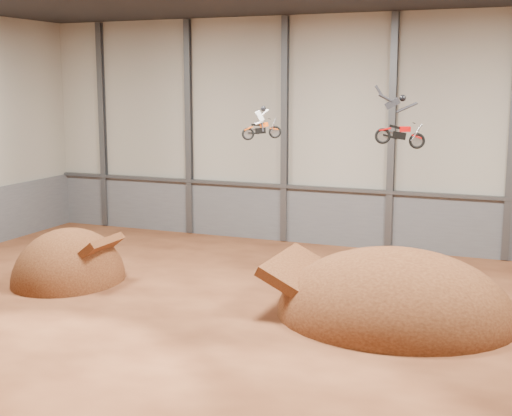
{
  "coord_description": "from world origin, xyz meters",
  "views": [
    {
      "loc": [
        11.6,
        -26.96,
        9.95
      ],
      "look_at": [
        -0.89,
        4.0,
        4.07
      ],
      "focal_mm": 50.0,
      "sensor_mm": 36.0,
      "label": 1
    }
  ],
  "objects_px": {
    "landing_ramp": "(394,317)",
    "fmx_rider_a": "(262,121)",
    "takeoff_ramp": "(69,281)",
    "fmx_rider_b": "(399,118)"
  },
  "relations": [
    {
      "from": "takeoff_ramp",
      "to": "fmx_rider_a",
      "type": "distance_m",
      "value": 12.8
    },
    {
      "from": "landing_ramp",
      "to": "fmx_rider_b",
      "type": "bearing_deg",
      "value": 101.86
    },
    {
      "from": "landing_ramp",
      "to": "fmx_rider_a",
      "type": "relative_size",
      "value": 5.47
    },
    {
      "from": "landing_ramp",
      "to": "fmx_rider_a",
      "type": "distance_m",
      "value": 10.92
    },
    {
      "from": "landing_ramp",
      "to": "takeoff_ramp",
      "type": "bearing_deg",
      "value": -178.13
    },
    {
      "from": "landing_ramp",
      "to": "fmx_rider_a",
      "type": "bearing_deg",
      "value": 163.42
    },
    {
      "from": "takeoff_ramp",
      "to": "landing_ramp",
      "type": "distance_m",
      "value": 16.48
    },
    {
      "from": "fmx_rider_a",
      "to": "landing_ramp",
      "type": "bearing_deg",
      "value": -46.02
    },
    {
      "from": "fmx_rider_a",
      "to": "takeoff_ramp",
      "type": "bearing_deg",
      "value": 165.91
    },
    {
      "from": "fmx_rider_a",
      "to": "fmx_rider_b",
      "type": "height_order",
      "value": "fmx_rider_b"
    }
  ]
}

